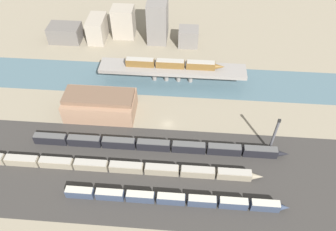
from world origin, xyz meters
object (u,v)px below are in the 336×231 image
Objects in this scene: signal_tower at (274,136)px; train_yard_mid at (113,166)px; train_yard_far at (157,145)px; train_on_bridge at (173,64)px; train_yard_near at (174,199)px; warehouse_building at (100,104)px.

train_yard_mid is at bearing -166.75° from signal_tower.
train_yard_far is 43.10m from signal_tower.
train_on_bridge is 41.80m from train_yard_far.
signal_tower is at bearing -44.23° from train_on_bridge.
train_on_bridge is 63.56m from train_yard_near.
warehouse_building is at bearing 167.86° from signal_tower.
train_on_bridge is at bearing 39.30° from warehouse_building.
warehouse_building is at bearing 110.33° from train_yard_mid.
warehouse_building reaches higher than train_yard_far.
train_yard_near is 0.70× the size of train_yard_mid.
train_yard_near is 0.77× the size of train_yard_far.
warehouse_building reaches higher than train_yard_mid.
train_yard_far is 30.85m from warehouse_building.
train_yard_mid is 6.30× the size of signal_tower.
train_yard_far is 5.77× the size of signal_tower.
train_yard_far is at bearing -176.09° from signal_tower.
train_on_bridge is 54.60m from signal_tower.
train_yard_near is 2.58× the size of warehouse_building.
train_on_bridge is 1.55× the size of warehouse_building.
train_yard_mid is 18.24m from train_yard_far.
train_yard_near is 23.34m from train_yard_far.
warehouse_building is at bearing 145.28° from train_yard_far.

